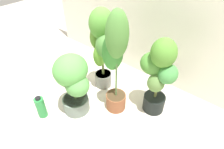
{
  "coord_description": "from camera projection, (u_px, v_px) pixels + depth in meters",
  "views": [
    {
      "loc": [
        0.83,
        -0.89,
        1.51
      ],
      "look_at": [
        -0.08,
        0.2,
        0.38
      ],
      "focal_mm": 30.25,
      "sensor_mm": 36.0,
      "label": 1
    }
  ],
  "objects": [
    {
      "name": "floor_fan",
      "position": [
        68.0,
        68.0,
        2.12
      ],
      "size": [
        0.3,
        0.3,
        0.38
      ],
      "rotation": [
        0.0,
        0.0,
        -0.52
      ],
      "color": "#262322",
      "rests_on": "ground"
    },
    {
      "name": "nutrient_bottle",
      "position": [
        41.0,
        107.0,
        1.83
      ],
      "size": [
        0.09,
        0.09,
        0.25
      ],
      "color": "#2C8D42",
      "rests_on": "ground"
    },
    {
      "name": "potted_plant_back_left",
      "position": [
        102.0,
        43.0,
        1.91
      ],
      "size": [
        0.37,
        0.33,
        0.93
      ],
      "color": "gray",
      "rests_on": "ground"
    },
    {
      "name": "potted_plant_center",
      "position": [
        115.0,
        59.0,
        1.64
      ],
      "size": [
        0.31,
        0.28,
        1.05
      ],
      "color": "brown",
      "rests_on": "ground"
    },
    {
      "name": "potted_plant_front_left",
      "position": [
        72.0,
        80.0,
        1.73
      ],
      "size": [
        0.47,
        0.41,
        0.65
      ],
      "color": "slate",
      "rests_on": "ground"
    },
    {
      "name": "ground_plane",
      "position": [
        106.0,
        116.0,
        1.9
      ],
      "size": [
        8.0,
        8.0,
        0.0
      ],
      "primitive_type": "plane",
      "color": "silver",
      "rests_on": "ground"
    },
    {
      "name": "potted_plant_back_right",
      "position": [
        159.0,
        72.0,
        1.68
      ],
      "size": [
        0.42,
        0.37,
        0.81
      ],
      "color": "black",
      "rests_on": "ground"
    }
  ]
}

